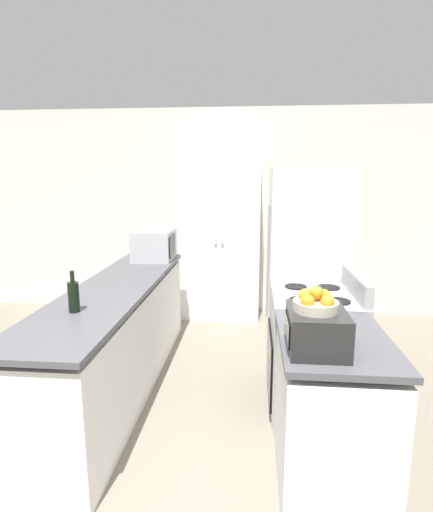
# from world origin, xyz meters

# --- Properties ---
(wall_back) EXTENTS (7.00, 0.06, 2.60)m
(wall_back) POSITION_xyz_m (0.00, 3.59, 1.30)
(wall_back) COLOR silver
(wall_back) RESTS_ON ground_plane
(counter_left) EXTENTS (0.60, 2.69, 0.90)m
(counter_left) POSITION_xyz_m (-0.78, 1.45, 0.43)
(counter_left) COLOR silver
(counter_left) RESTS_ON ground_plane
(counter_right) EXTENTS (0.60, 0.85, 0.90)m
(counter_right) POSITION_xyz_m (0.78, 0.53, 0.43)
(counter_right) COLOR silver
(counter_right) RESTS_ON ground_plane
(pantry_cabinet) EXTENTS (0.96, 0.50, 1.96)m
(pantry_cabinet) POSITION_xyz_m (-0.07, 3.31, 0.98)
(pantry_cabinet) COLOR silver
(pantry_cabinet) RESTS_ON ground_plane
(stove) EXTENTS (0.66, 0.74, 1.06)m
(stove) POSITION_xyz_m (0.80, 1.35, 0.46)
(stove) COLOR #9E9EA3
(stove) RESTS_ON ground_plane
(refrigerator) EXTENTS (0.72, 0.71, 1.83)m
(refrigerator) POSITION_xyz_m (0.83, 2.11, 0.92)
(refrigerator) COLOR white
(refrigerator) RESTS_ON ground_plane
(microwave) EXTENTS (0.40, 0.47, 0.31)m
(microwave) POSITION_xyz_m (-0.71, 2.49, 1.05)
(microwave) COLOR #B2B2B7
(microwave) RESTS_ON counter_left
(wine_bottle) EXTENTS (0.07, 0.07, 0.27)m
(wine_bottle) POSITION_xyz_m (-0.82, 0.80, 1.00)
(wine_bottle) COLOR black
(wine_bottle) RESTS_ON counter_left
(toaster_oven) EXTENTS (0.30, 0.36, 0.21)m
(toaster_oven) POSITION_xyz_m (0.65, 0.37, 1.00)
(toaster_oven) COLOR black
(toaster_oven) RESTS_ON counter_right
(fruit_bowl) EXTENTS (0.22, 0.22, 0.13)m
(fruit_bowl) POSITION_xyz_m (0.64, 0.36, 1.14)
(fruit_bowl) COLOR #B2A893
(fruit_bowl) RESTS_ON toaster_oven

